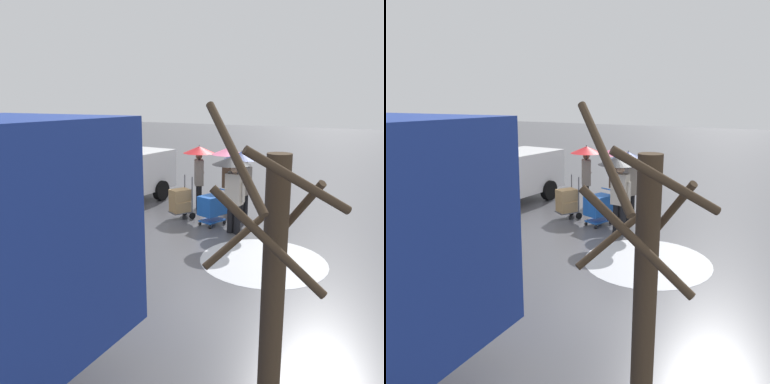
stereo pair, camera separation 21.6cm
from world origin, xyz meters
The scene contains 11 objects.
ground_plane centered at (0.00, 0.00, 0.00)m, with size 90.00×90.00×0.00m, color #4C4C51.
slush_patch_near_cluster centered at (-2.10, 1.38, 0.00)m, with size 2.86×2.86×0.01m, color silver.
slush_patch_under_van centered at (1.46, 5.37, 0.00)m, with size 2.48×2.48×0.01m, color silver.
cargo_van_parked_right centered at (4.15, -0.31, 1.18)m, with size 2.35×5.41×2.60m.
shopping_cart_vendor centered at (0.12, -0.43, 0.57)m, with size 0.75×0.94×1.02m.
hand_dolly_boxes centered at (1.27, -0.51, 0.54)m, with size 0.78×0.86×1.32m.
pedestrian_pink_side centered at (-0.66, -0.06, 1.58)m, with size 1.04×1.04×2.15m.
pedestrian_black_side centered at (0.31, -1.90, 1.58)m, with size 1.04×1.04×2.15m.
pedestrian_white_side centered at (-0.47, -1.15, 1.57)m, with size 1.04×1.04×2.15m.
pedestrian_far_side centered at (1.30, -1.74, 1.58)m, with size 1.04×1.04×2.15m.
bare_tree_near centered at (-3.77, 5.91, 1.72)m, with size 1.44×1.47×3.55m.
Camera 2 is at (-5.11, 9.38, 3.56)m, focal length 37.19 mm.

